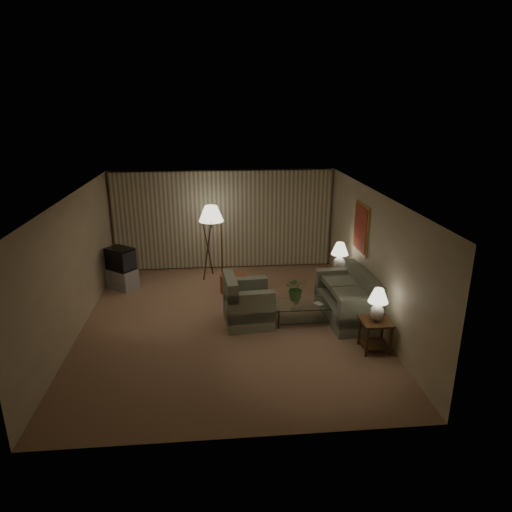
{
  "coord_description": "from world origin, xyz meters",
  "views": [
    {
      "loc": [
        -0.24,
        -8.63,
        4.38
      ],
      "look_at": [
        0.63,
        0.6,
        1.25
      ],
      "focal_mm": 32.0,
      "sensor_mm": 36.0,
      "label": 1
    }
  ],
  "objects_px": {
    "side_table_near": "(375,330)",
    "crt_tv": "(120,259)",
    "armchair": "(248,304)",
    "table_lamp_far": "(340,254)",
    "side_table_far": "(338,278)",
    "floor_lamp": "(212,241)",
    "sofa": "(347,300)",
    "table_lamp_near": "(378,302)",
    "vase": "(296,301)",
    "tv_cabinet": "(122,279)",
    "ottoman": "(233,283)",
    "coffee_table": "(303,310)"
  },
  "relations": [
    {
      "from": "vase",
      "to": "tv_cabinet",
      "type": "bearing_deg",
      "value": 150.59
    },
    {
      "from": "armchair",
      "to": "floor_lamp",
      "type": "xyz_separation_m",
      "value": [
        -0.72,
        2.66,
        0.59
      ]
    },
    {
      "from": "coffee_table",
      "to": "tv_cabinet",
      "type": "relative_size",
      "value": 1.46
    },
    {
      "from": "crt_tv",
      "to": "ottoman",
      "type": "relative_size",
      "value": 1.2
    },
    {
      "from": "side_table_near",
      "to": "side_table_far",
      "type": "height_order",
      "value": "same"
    },
    {
      "from": "table_lamp_far",
      "to": "vase",
      "type": "relative_size",
      "value": 4.66
    },
    {
      "from": "table_lamp_far",
      "to": "vase",
      "type": "xyz_separation_m",
      "value": [
        -1.26,
        -1.35,
        -0.52
      ]
    },
    {
      "from": "sofa",
      "to": "side_table_far",
      "type": "xyz_separation_m",
      "value": [
        0.15,
        1.25,
        0.01
      ]
    },
    {
      "from": "side_table_far",
      "to": "ottoman",
      "type": "relative_size",
      "value": 0.93
    },
    {
      "from": "table_lamp_near",
      "to": "table_lamp_far",
      "type": "bearing_deg",
      "value": 90.0
    },
    {
      "from": "sofa",
      "to": "crt_tv",
      "type": "distance_m",
      "value": 5.49
    },
    {
      "from": "table_lamp_far",
      "to": "floor_lamp",
      "type": "height_order",
      "value": "floor_lamp"
    },
    {
      "from": "armchair",
      "to": "side_table_far",
      "type": "distance_m",
      "value": 2.59
    },
    {
      "from": "table_lamp_far",
      "to": "coffee_table",
      "type": "relative_size",
      "value": 0.56
    },
    {
      "from": "armchair",
      "to": "table_lamp_far",
      "type": "distance_m",
      "value": 2.66
    },
    {
      "from": "armchair",
      "to": "ottoman",
      "type": "height_order",
      "value": "armchair"
    },
    {
      "from": "armchair",
      "to": "table_lamp_near",
      "type": "relative_size",
      "value": 1.83
    },
    {
      "from": "sofa",
      "to": "armchair",
      "type": "height_order",
      "value": "armchair"
    },
    {
      "from": "side_table_far",
      "to": "vase",
      "type": "relative_size",
      "value": 4.03
    },
    {
      "from": "side_table_far",
      "to": "vase",
      "type": "height_order",
      "value": "side_table_far"
    },
    {
      "from": "crt_tv",
      "to": "vase",
      "type": "bearing_deg",
      "value": 8.9
    },
    {
      "from": "table_lamp_far",
      "to": "armchair",
      "type": "bearing_deg",
      "value": -150.17
    },
    {
      "from": "side_table_near",
      "to": "crt_tv",
      "type": "relative_size",
      "value": 0.78
    },
    {
      "from": "coffee_table",
      "to": "ottoman",
      "type": "height_order",
      "value": "ottoman"
    },
    {
      "from": "side_table_far",
      "to": "table_lamp_far",
      "type": "height_order",
      "value": "table_lamp_far"
    },
    {
      "from": "table_lamp_near",
      "to": "side_table_near",
      "type": "bearing_deg",
      "value": -26.57
    },
    {
      "from": "side_table_near",
      "to": "crt_tv",
      "type": "distance_m",
      "value": 6.26
    },
    {
      "from": "tv_cabinet",
      "to": "armchair",
      "type": "bearing_deg",
      "value": 2.13
    },
    {
      "from": "side_table_near",
      "to": "vase",
      "type": "bearing_deg",
      "value": 135.21
    },
    {
      "from": "tv_cabinet",
      "to": "vase",
      "type": "relative_size",
      "value": 5.67
    },
    {
      "from": "table_lamp_far",
      "to": "vase",
      "type": "height_order",
      "value": "table_lamp_far"
    },
    {
      "from": "armchair",
      "to": "floor_lamp",
      "type": "bearing_deg",
      "value": 10.52
    },
    {
      "from": "sofa",
      "to": "side_table_near",
      "type": "distance_m",
      "value": 1.36
    },
    {
      "from": "vase",
      "to": "side_table_far",
      "type": "bearing_deg",
      "value": 46.99
    },
    {
      "from": "side_table_near",
      "to": "crt_tv",
      "type": "height_order",
      "value": "crt_tv"
    },
    {
      "from": "sofa",
      "to": "vase",
      "type": "distance_m",
      "value": 1.12
    },
    {
      "from": "ottoman",
      "to": "armchair",
      "type": "bearing_deg",
      "value": -82.26
    },
    {
      "from": "tv_cabinet",
      "to": "ottoman",
      "type": "relative_size",
      "value": 1.31
    },
    {
      "from": "side_table_far",
      "to": "floor_lamp",
      "type": "xyz_separation_m",
      "value": [
        -2.97,
        1.37,
        0.6
      ]
    },
    {
      "from": "floor_lamp",
      "to": "ottoman",
      "type": "height_order",
      "value": "floor_lamp"
    },
    {
      "from": "sofa",
      "to": "table_lamp_near",
      "type": "relative_size",
      "value": 3.04
    },
    {
      "from": "floor_lamp",
      "to": "ottoman",
      "type": "relative_size",
      "value": 2.99
    },
    {
      "from": "sofa",
      "to": "side_table_far",
      "type": "height_order",
      "value": "sofa"
    },
    {
      "from": "side_table_far",
      "to": "tv_cabinet",
      "type": "bearing_deg",
      "value": 170.48
    },
    {
      "from": "sofa",
      "to": "floor_lamp",
      "type": "xyz_separation_m",
      "value": [
        -2.82,
        2.62,
        0.61
      ]
    },
    {
      "from": "table_lamp_far",
      "to": "tv_cabinet",
      "type": "xyz_separation_m",
      "value": [
        -5.2,
        0.87,
        -0.76
      ]
    },
    {
      "from": "armchair",
      "to": "table_lamp_near",
      "type": "distance_m",
      "value": 2.66
    },
    {
      "from": "table_lamp_near",
      "to": "tv_cabinet",
      "type": "distance_m",
      "value": 6.29
    },
    {
      "from": "side_table_near",
      "to": "floor_lamp",
      "type": "xyz_separation_m",
      "value": [
        -2.97,
        3.97,
        0.6
      ]
    },
    {
      "from": "tv_cabinet",
      "to": "floor_lamp",
      "type": "relative_size",
      "value": 0.44
    }
  ]
}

